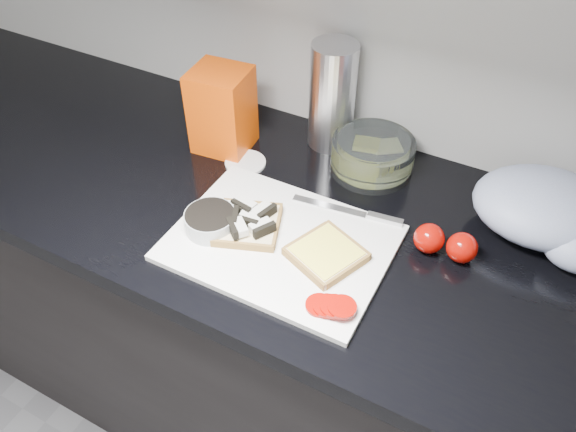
% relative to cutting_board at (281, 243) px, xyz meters
% --- Properties ---
extents(base_cabinet, '(3.50, 0.60, 0.86)m').
position_rel_cutting_board_xyz_m(base_cabinet, '(0.08, 0.10, -0.48)').
color(base_cabinet, black).
rests_on(base_cabinet, ground).
extents(countertop, '(3.50, 0.64, 0.04)m').
position_rel_cutting_board_xyz_m(countertop, '(0.08, 0.10, -0.03)').
color(countertop, black).
rests_on(countertop, base_cabinet).
extents(cutting_board, '(0.40, 0.30, 0.01)m').
position_rel_cutting_board_xyz_m(cutting_board, '(0.00, 0.00, 0.00)').
color(cutting_board, white).
rests_on(cutting_board, countertop).
extents(bread_left, '(0.16, 0.16, 0.04)m').
position_rel_cutting_board_xyz_m(bread_left, '(-0.07, 0.00, 0.02)').
color(bread_left, '#CAB38E').
rests_on(bread_left, cutting_board).
extents(bread_right, '(0.16, 0.16, 0.02)m').
position_rel_cutting_board_xyz_m(bread_right, '(0.09, 0.00, 0.01)').
color(bread_right, '#CAB38E').
rests_on(bread_right, cutting_board).
extents(tomato_slices, '(0.10, 0.07, 0.02)m').
position_rel_cutting_board_xyz_m(tomato_slices, '(0.15, -0.10, 0.01)').
color(tomato_slices, '#950A03').
rests_on(tomato_slices, cutting_board).
extents(knife, '(0.22, 0.04, 0.01)m').
position_rel_cutting_board_xyz_m(knife, '(0.11, 0.14, 0.01)').
color(knife, '#B6B6BB').
rests_on(knife, cutting_board).
extents(seed_tub, '(0.10, 0.10, 0.05)m').
position_rel_cutting_board_xyz_m(seed_tub, '(-0.13, -0.03, 0.02)').
color(seed_tub, '#A6ABAB').
rests_on(seed_tub, countertop).
extents(tub_lid, '(0.10, 0.10, 0.01)m').
position_rel_cutting_board_xyz_m(tub_lid, '(-0.19, 0.18, -0.00)').
color(tub_lid, silver).
rests_on(tub_lid, countertop).
extents(glass_bowl, '(0.18, 0.18, 0.07)m').
position_rel_cutting_board_xyz_m(glass_bowl, '(0.06, 0.29, 0.03)').
color(glass_bowl, silver).
rests_on(glass_bowl, countertop).
extents(bread_bag, '(0.13, 0.12, 0.19)m').
position_rel_cutting_board_xyz_m(bread_bag, '(-0.26, 0.22, 0.09)').
color(bread_bag, '#D04303').
rests_on(bread_bag, countertop).
extents(steel_canister, '(0.10, 0.10, 0.24)m').
position_rel_cutting_board_xyz_m(steel_canister, '(-0.06, 0.34, 0.11)').
color(steel_canister, silver).
rests_on(steel_canister, countertop).
extents(grocery_bag, '(0.30, 0.26, 0.12)m').
position_rel_cutting_board_xyz_m(grocery_bag, '(0.43, 0.26, 0.05)').
color(grocery_bag, '#A0AAC5').
rests_on(grocery_bag, countertop).
extents(whole_tomatoes, '(0.12, 0.06, 0.06)m').
position_rel_cutting_board_xyz_m(whole_tomatoes, '(0.28, 0.12, 0.02)').
color(whole_tomatoes, '#950A03').
rests_on(whole_tomatoes, countertop).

